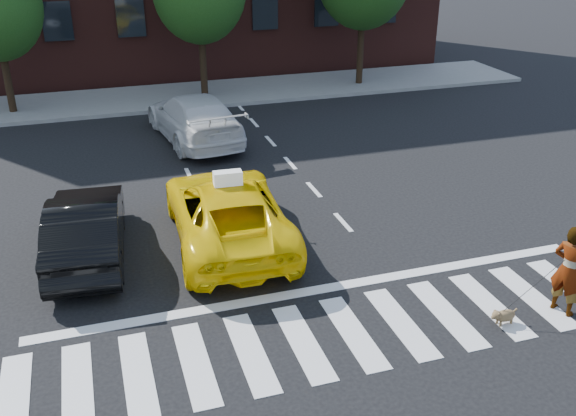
{
  "coord_description": "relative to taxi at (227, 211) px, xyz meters",
  "views": [
    {
      "loc": [
        -4.21,
        -9.12,
        7.28
      ],
      "look_at": [
        -0.19,
        3.42,
        1.1
      ],
      "focal_mm": 40.0,
      "sensor_mm": 36.0,
      "label": 1
    }
  ],
  "objects": [
    {
      "name": "white_suv",
      "position": [
        0.58,
        7.57,
        0.03
      ],
      "size": [
        2.9,
        5.73,
        1.59
      ],
      "primitive_type": "imported",
      "rotation": [
        0.0,
        0.0,
        3.27
      ],
      "color": "silver",
      "rests_on": "ground"
    },
    {
      "name": "crosswalk",
      "position": [
        1.4,
        -4.37,
        -0.76
      ],
      "size": [
        13.0,
        2.4,
        0.01
      ],
      "primitive_type": "cube",
      "color": "silver",
      "rests_on": "ground"
    },
    {
      "name": "sidewalk_far",
      "position": [
        1.4,
        13.13,
        -0.69
      ],
      "size": [
        30.0,
        4.0,
        0.15
      ],
      "primitive_type": "cube",
      "color": "slate",
      "rests_on": "ground"
    },
    {
      "name": "ground",
      "position": [
        1.4,
        -4.37,
        -0.77
      ],
      "size": [
        120.0,
        120.0,
        0.0
      ],
      "primitive_type": "plane",
      "color": "black",
      "rests_on": "ground"
    },
    {
      "name": "woman",
      "position": [
        5.61,
        -4.97,
        0.18
      ],
      "size": [
        0.68,
        0.81,
        1.89
      ],
      "primitive_type": "imported",
      "rotation": [
        0.0,
        0.0,
        1.95
      ],
      "color": "#999999",
      "rests_on": "ground"
    },
    {
      "name": "black_sedan",
      "position": [
        -3.22,
        0.2,
        -0.03
      ],
      "size": [
        1.94,
        4.61,
        1.48
      ],
      "primitive_type": "imported",
      "rotation": [
        0.0,
        0.0,
        3.06
      ],
      "color": "black",
      "rests_on": "ground"
    },
    {
      "name": "stop_line",
      "position": [
        1.4,
        -2.77,
        -0.76
      ],
      "size": [
        12.0,
        0.3,
        0.01
      ],
      "primitive_type": "cube",
      "color": "silver",
      "rests_on": "ground"
    },
    {
      "name": "taxi",
      "position": [
        0.0,
        0.0,
        0.0
      ],
      "size": [
        2.81,
        5.64,
        1.54
      ],
      "primitive_type": "imported",
      "rotation": [
        0.0,
        0.0,
        3.09
      ],
      "color": "yellow",
      "rests_on": "ground"
    },
    {
      "name": "taxi_sign",
      "position": [
        0.0,
        -0.2,
        0.93
      ],
      "size": [
        0.66,
        0.31,
        0.32
      ],
      "primitive_type": "cube",
      "rotation": [
        0.0,
        0.0,
        3.09
      ],
      "color": "white",
      "rests_on": "taxi"
    },
    {
      "name": "dog",
      "position": [
        4.24,
        -5.0,
        -0.57
      ],
      "size": [
        0.59,
        0.24,
        0.34
      ],
      "rotation": [
        0.0,
        0.0,
        0.04
      ],
      "color": "olive",
      "rests_on": "ground"
    }
  ]
}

